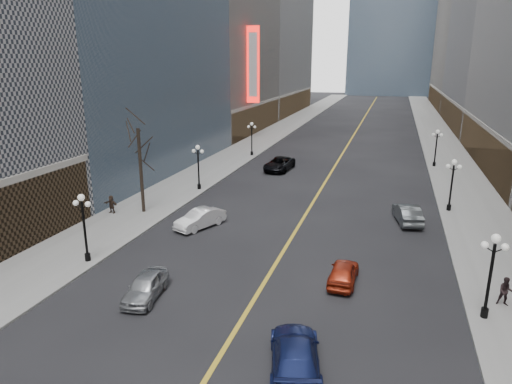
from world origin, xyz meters
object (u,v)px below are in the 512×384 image
Objects in this scene: car_nb_mid at (200,219)px; car_nb_near at (146,286)px; streetlamp_west_2 at (198,162)px; car_nb_far at (279,164)px; car_sb_far at (407,214)px; streetlamp_east_1 at (491,268)px; streetlamp_east_2 at (452,180)px; streetlamp_west_1 at (84,221)px; car_sb_mid at (343,272)px; streetlamp_west_3 at (252,135)px; streetlamp_east_3 at (436,144)px; car_sb_near at (295,355)px.

car_nb_near is at bearing -58.34° from car_nb_mid.
car_nb_far is (5.66, 10.90, -2.11)m from streetlamp_west_2.
car_sb_far is at bearing 44.35° from car_nb_mid.
streetlamp_east_2 is at bearing 90.00° from streetlamp_east_1.
car_sb_far reaches higher than car_nb_mid.
streetlamp_west_1 is 1.16× the size of car_sb_mid.
streetlamp_west_1 is at bearing 180.00° from streetlamp_east_1.
streetlamp_west_2 is 0.98× the size of car_sb_far.
streetlamp_west_1 reaches higher than car_sb_mid.
car_nb_far is at bearing -51.42° from streetlamp_west_3.
streetlamp_west_2 is (-23.60, 0.00, 0.00)m from streetlamp_east_2.
streetlamp_east_2 reaches higher than car_nb_mid.
car_nb_mid is (-1.57, 11.12, 0.04)m from car_nb_near.
car_nb_mid is (4.40, -27.84, -2.18)m from streetlamp_west_3.
streetlamp_west_2 and streetlamp_west_3 have the same top height.
streetlamp_west_1 reaches higher than car_nb_mid.
streetlamp_east_3 is (0.00, 18.00, 0.00)m from streetlamp_east_2.
streetlamp_east_1 is 23.60m from streetlamp_west_1.
car_nb_far is 1.47× the size of car_sb_mid.
streetlamp_west_1 is at bearing -123.25° from streetlamp_east_3.
car_sb_mid is at bearing 164.83° from streetlamp_east_1.
streetlamp_west_3 reaches higher than car_nb_near.
car_nb_mid is 0.77× the size of car_nb_far.
car_nb_near is (-17.63, -20.96, -2.21)m from streetlamp_east_2.
car_nb_near reaches higher than car_sb_mid.
car_nb_mid is at bearing -81.01° from streetlamp_west_3.
streetlamp_west_2 is at bearing 137.75° from car_nb_mid.
car_nb_far is 20.66m from car_sb_far.
streetlamp_west_3 is 28.27m from car_nb_mid.
car_nb_near is 0.78× the size of car_sb_near.
streetlamp_east_1 is 10.93m from car_sb_near.
streetlamp_east_1 is 0.98× the size of car_sb_far.
streetlamp_west_1 and streetlamp_west_3 have the same top height.
car_sb_near is (9.23, -3.70, 0.06)m from car_nb_near.
car_nb_far is at bearing 110.16° from car_nb_mid.
streetlamp_west_2 is 0.87× the size of car_sb_near.
streetlamp_east_3 is 1.12× the size of car_nb_near.
streetlamp_east_3 is 33.89m from car_nb_mid.
streetlamp_east_1 is 18.00m from streetlamp_east_2.
streetlamp_east_1 is at bearing -53.99° from car_nb_far.
streetlamp_east_2 is at bearing 50.78° from car_nb_mid.
car_sb_mid is (-7.33, -16.01, -2.24)m from streetlamp_east_2.
streetlamp_east_1 is 43.05m from streetlamp_west_3.
streetlamp_east_2 is 27.48m from car_nb_near.
streetlamp_east_1 is 1.00× the size of streetlamp_east_3.
streetlamp_east_2 is 0.98× the size of car_sb_far.
streetlamp_west_1 reaches higher than car_sb_far.
car_nb_far is (5.66, -7.10, -2.11)m from streetlamp_west_3.
car_sb_far is at bearing -11.06° from streetlamp_west_2.
streetlamp_east_2 reaches higher than car_nb_near.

